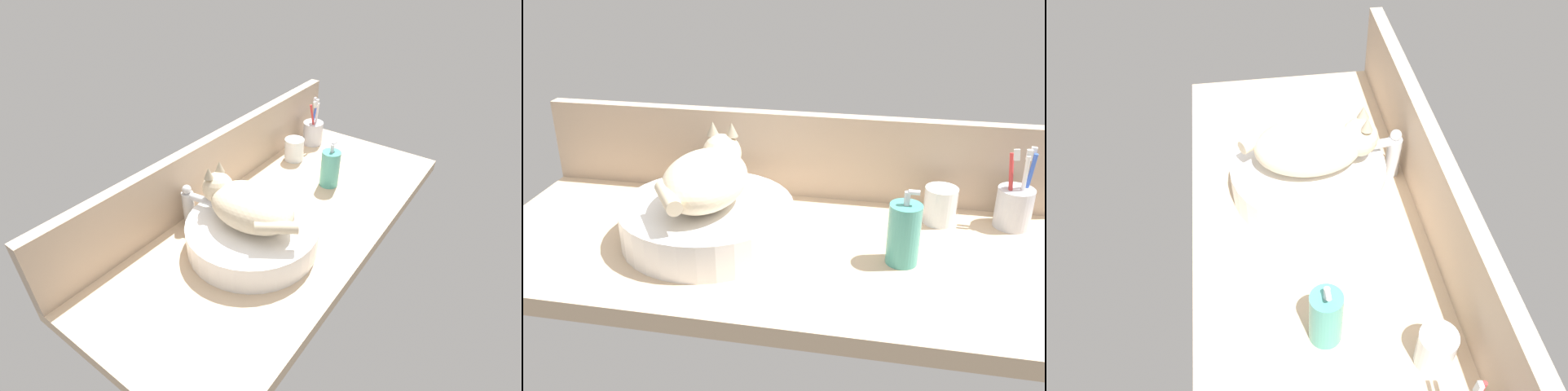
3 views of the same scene
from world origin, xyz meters
TOP-DOWN VIEW (x-y plane):
  - ground_plane at (0.00, 0.00)cm, footprint 128.99×56.46cm
  - backsplash_panel at (0.00, 26.43)cm, footprint 128.99×3.60cm
  - sink_basin at (-15.59, 0.03)cm, footprint 36.93×36.93cm
  - cat at (-15.65, 1.40)cm, footprint 17.32×32.31cm
  - faucet at (-18.21, 20.50)cm, footprint 4.16×11.86cm
  - soap_dispenser at (25.63, -2.43)cm, footprint 6.45×6.45cm
  - toothbrush_cup at (49.75, 17.99)cm, footprint 7.96×7.96cm
  - water_glass at (33.76, 16.95)cm, footprint 7.35×7.35cm

SIDE VIEW (x-z plane):
  - ground_plane at x=0.00cm, z-range -4.00..0.00cm
  - water_glass at x=33.76cm, z-range -0.45..8.04cm
  - sink_basin at x=-15.59cm, z-range 0.00..8.08cm
  - toothbrush_cup at x=49.75cm, z-range -4.33..14.37cm
  - soap_dispenser at x=25.63cm, z-range -1.55..14.53cm
  - faucet at x=-18.21cm, z-range 0.50..14.10cm
  - backsplash_panel at x=0.00cm, z-range 0.00..20.86cm
  - cat at x=-15.65cm, z-range 6.84..20.84cm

